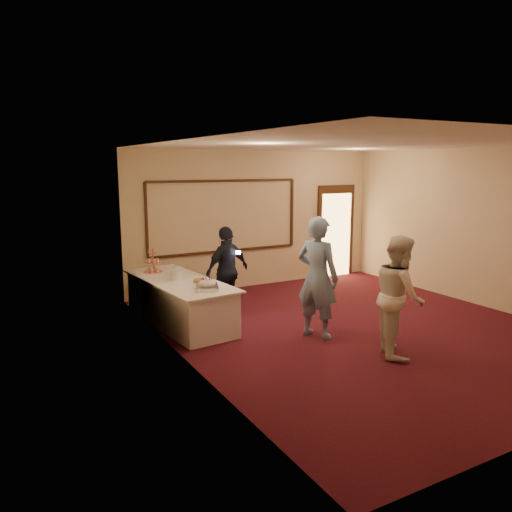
% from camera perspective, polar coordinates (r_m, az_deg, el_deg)
% --- Properties ---
extents(floor, '(7.00, 7.00, 0.00)m').
position_cam_1_polar(floor, '(8.54, 11.62, -8.14)').
color(floor, black).
rests_on(floor, ground).
extents(room_walls, '(6.04, 7.04, 3.02)m').
position_cam_1_polar(room_walls, '(8.13, 12.15, 5.53)').
color(room_walls, beige).
rests_on(room_walls, floor).
extents(wall_molding, '(3.45, 0.04, 1.55)m').
position_cam_1_polar(wall_molding, '(10.66, -3.60, 4.55)').
color(wall_molding, '#331A0F').
rests_on(wall_molding, room_walls).
extents(doorway, '(1.05, 0.07, 2.20)m').
position_cam_1_polar(doorway, '(12.24, 9.06, 2.76)').
color(doorway, '#331A0F').
rests_on(doorway, floor).
extents(buffet_table, '(1.27, 2.69, 0.77)m').
position_cam_1_polar(buffet_table, '(8.62, -8.71, -5.16)').
color(buffet_table, white).
rests_on(buffet_table, floor).
extents(pavlova_tray, '(0.45, 0.53, 0.17)m').
position_cam_1_polar(pavlova_tray, '(7.80, -5.62, -3.29)').
color(pavlova_tray, '#ACAEB3').
rests_on(pavlova_tray, buffet_table).
extents(cupcake_stand, '(0.33, 0.33, 0.48)m').
position_cam_1_polar(cupcake_stand, '(9.17, -11.67, -0.76)').
color(cupcake_stand, '#C65261').
rests_on(cupcake_stand, buffet_table).
extents(plate_stack_a, '(0.21, 0.21, 0.17)m').
position_cam_1_polar(plate_stack_a, '(8.52, -9.04, -2.12)').
color(plate_stack_a, white).
rests_on(plate_stack_a, buffet_table).
extents(plate_stack_b, '(0.17, 0.17, 0.14)m').
position_cam_1_polar(plate_stack_b, '(8.93, -9.05, -1.64)').
color(plate_stack_b, white).
rests_on(plate_stack_b, buffet_table).
extents(tart, '(0.25, 0.25, 0.05)m').
position_cam_1_polar(tart, '(8.28, -6.40, -2.85)').
color(tart, white).
rests_on(tart, buffet_table).
extents(man, '(0.71, 0.83, 1.91)m').
position_cam_1_polar(man, '(7.81, 7.04, -2.44)').
color(man, '#7BA0C8').
rests_on(man, floor).
extents(woman, '(0.99, 1.05, 1.72)m').
position_cam_1_polar(woman, '(7.35, 16.03, -4.36)').
color(woman, white).
rests_on(woman, floor).
extents(guest, '(1.01, 0.63, 1.61)m').
position_cam_1_polar(guest, '(9.00, -3.30, -1.68)').
color(guest, black).
rests_on(guest, floor).
extents(camera_flash, '(0.08, 0.06, 0.05)m').
position_cam_1_polar(camera_flash, '(8.79, -2.04, 0.42)').
color(camera_flash, white).
rests_on(camera_flash, guest).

